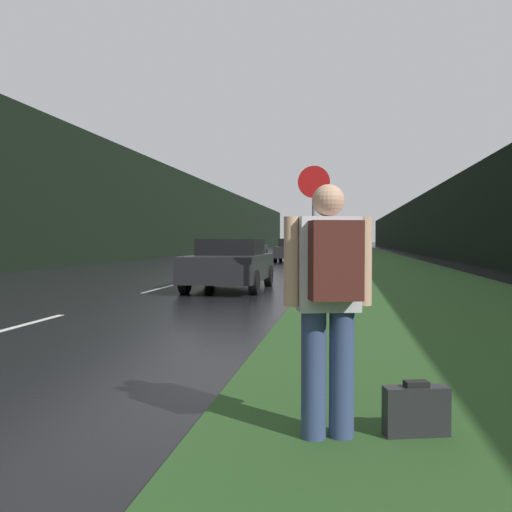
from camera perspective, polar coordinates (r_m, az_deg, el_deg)
grass_verge at (r=40.63m, az=11.89°, el=-0.21°), size 6.00×240.00×0.02m
lane_stripe_b at (r=9.13m, az=-24.41°, el=-6.94°), size 0.12×3.00×0.01m
lane_stripe_c at (r=15.42m, az=-9.85°, el=-3.33°), size 0.12×3.00×0.01m
lane_stripe_d at (r=22.14m, az=-3.94°, el=-1.78°), size 0.12×3.00×0.01m
lane_stripe_e at (r=28.99m, az=-0.81°, el=-0.95°), size 0.12×3.00×0.01m
treeline_far_side at (r=52.77m, az=-7.35°, el=4.24°), size 2.00×140.00×7.37m
treeline_near_side at (r=51.19m, az=18.10°, el=3.16°), size 2.00×140.00×5.42m
stop_sign at (r=11.29m, az=6.09°, el=3.75°), size 0.67×0.07×2.88m
hitchhiker_with_backpack at (r=3.64m, az=7.72°, el=-4.04°), size 0.58×0.49×1.73m
suitcase at (r=3.99m, az=16.50°, el=-15.44°), size 0.46×0.24×0.39m
car_passing_near at (r=14.71m, az=-2.75°, el=-0.83°), size 1.97×4.12×1.37m
car_passing_far at (r=33.10m, az=3.90°, el=0.62°), size 2.01×4.37×1.42m
car_oncoming at (r=42.26m, az=-0.36°, el=0.84°), size 1.94×4.10×1.38m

